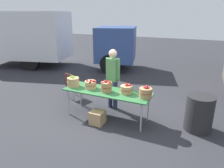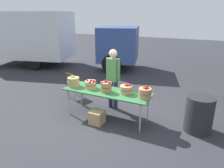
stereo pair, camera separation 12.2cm
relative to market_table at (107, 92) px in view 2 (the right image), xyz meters
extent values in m
plane|color=#2D2D33|center=(0.00, 0.00, -0.71)|extent=(40.00, 40.00, 0.00)
cube|color=#2D6B38|center=(0.00, 0.00, 0.02)|extent=(2.30, 0.76, 0.03)
cylinder|color=#B2B2B7|center=(-1.03, -0.30, -0.35)|extent=(0.04, 0.04, 0.72)
cylinder|color=#B2B2B7|center=(1.03, -0.30, -0.35)|extent=(0.04, 0.04, 0.72)
cylinder|color=#B2B2B7|center=(-1.03, 0.30, -0.35)|extent=(0.04, 0.04, 0.72)
cylinder|color=#B2B2B7|center=(1.03, 0.30, -0.35)|extent=(0.04, 0.04, 0.72)
cylinder|color=tan|center=(-1.00, -0.06, 0.16)|extent=(0.32, 0.32, 0.24)
torus|color=tan|center=(-1.00, -0.06, 0.17)|extent=(0.34, 0.34, 0.01)
sphere|color=#8CB738|center=(-1.03, -0.05, 0.30)|extent=(0.08, 0.08, 0.08)
sphere|color=#9EC647|center=(-0.97, -0.07, 0.28)|extent=(0.07, 0.07, 0.07)
sphere|color=#7AA833|center=(-1.08, -0.05, 0.28)|extent=(0.07, 0.07, 0.07)
sphere|color=#7AA833|center=(-0.96, -0.11, 0.27)|extent=(0.07, 0.07, 0.07)
sphere|color=#9EC647|center=(-0.98, 0.01, 0.27)|extent=(0.08, 0.08, 0.08)
sphere|color=#7AA833|center=(-0.99, -0.08, 0.30)|extent=(0.07, 0.07, 0.07)
cylinder|color=tan|center=(-0.49, 0.00, 0.14)|extent=(0.30, 0.30, 0.20)
torus|color=maroon|center=(-0.49, 0.00, 0.15)|extent=(0.32, 0.32, 0.01)
sphere|color=maroon|center=(-0.48, 0.01, 0.25)|extent=(0.07, 0.07, 0.07)
sphere|color=maroon|center=(-0.39, -0.02, 0.25)|extent=(0.08, 0.08, 0.08)
sphere|color=maroon|center=(-0.44, -0.11, 0.24)|extent=(0.07, 0.07, 0.07)
sphere|color=maroon|center=(-0.37, 0.02, 0.24)|extent=(0.07, 0.07, 0.07)
sphere|color=maroon|center=(-0.56, -0.05, 0.24)|extent=(0.08, 0.08, 0.08)
sphere|color=maroon|center=(-0.47, 0.01, 0.25)|extent=(0.07, 0.07, 0.07)
cylinder|color=#A87F51|center=(0.01, -0.05, 0.17)|extent=(0.28, 0.28, 0.25)
torus|color=maroon|center=(0.01, -0.05, 0.18)|extent=(0.30, 0.30, 0.01)
sphere|color=maroon|center=(-0.04, -0.01, 0.30)|extent=(0.07, 0.07, 0.07)
sphere|color=#B22319|center=(-0.04, 0.03, 0.29)|extent=(0.07, 0.07, 0.07)
sphere|color=#B22319|center=(0.03, 0.01, 0.29)|extent=(0.06, 0.06, 0.06)
sphere|color=#B22319|center=(0.09, -0.03, 0.29)|extent=(0.07, 0.07, 0.07)
sphere|color=maroon|center=(0.10, -0.08, 0.29)|extent=(0.07, 0.07, 0.07)
sphere|color=maroon|center=(0.00, -0.06, 0.30)|extent=(0.07, 0.07, 0.07)
sphere|color=maroon|center=(-0.06, -0.12, 0.28)|extent=(0.08, 0.08, 0.08)
cylinder|color=tan|center=(0.51, 0.07, 0.14)|extent=(0.30, 0.30, 0.20)
torus|color=maroon|center=(0.51, 0.07, 0.15)|extent=(0.32, 0.32, 0.01)
sphere|color=#B22319|center=(0.50, 0.14, 0.25)|extent=(0.07, 0.07, 0.07)
sphere|color=maroon|center=(0.59, 0.10, 0.24)|extent=(0.08, 0.08, 0.08)
sphere|color=#B22319|center=(0.51, 0.05, 0.25)|extent=(0.07, 0.07, 0.07)
sphere|color=#B22319|center=(0.56, 0.13, 0.25)|extent=(0.07, 0.07, 0.07)
sphere|color=maroon|center=(0.54, 0.07, 0.24)|extent=(0.07, 0.07, 0.07)
sphere|color=maroon|center=(0.46, 0.18, 0.24)|extent=(0.08, 0.08, 0.08)
cylinder|color=#A87F51|center=(1.02, 0.00, 0.16)|extent=(0.30, 0.30, 0.24)
torus|color=maroon|center=(1.02, 0.00, 0.17)|extent=(0.32, 0.32, 0.01)
sphere|color=maroon|center=(1.00, 0.00, 0.28)|extent=(0.07, 0.07, 0.07)
sphere|color=#B22319|center=(1.02, 0.11, 0.29)|extent=(0.07, 0.07, 0.07)
sphere|color=maroon|center=(1.01, 0.01, 0.26)|extent=(0.08, 0.08, 0.08)
sphere|color=maroon|center=(1.01, 0.01, 0.27)|extent=(0.07, 0.07, 0.07)
sphere|color=maroon|center=(1.04, -0.02, 0.29)|extent=(0.07, 0.07, 0.07)
sphere|color=maroon|center=(0.97, 0.08, 0.27)|extent=(0.07, 0.07, 0.07)
sphere|color=maroon|center=(1.07, 0.03, 0.27)|extent=(0.07, 0.07, 0.07)
cylinder|color=#262D4C|center=(-0.03, 0.59, -0.29)|extent=(0.12, 0.12, 0.85)
cylinder|color=#262D4C|center=(-0.20, 0.62, -0.29)|extent=(0.12, 0.12, 0.85)
cube|color=#4C7F4C|center=(-0.12, 0.60, 0.45)|extent=(0.35, 0.28, 0.63)
sphere|color=beige|center=(-0.12, 0.60, 0.91)|extent=(0.23, 0.23, 0.23)
cylinder|color=#4C7F4C|center=(0.07, 0.57, 0.49)|extent=(0.09, 0.09, 0.56)
cylinder|color=#4C7F4C|center=(-0.30, 0.63, 0.49)|extent=(0.09, 0.09, 0.56)
cube|color=white|center=(-6.43, 3.54, 0.89)|extent=(4.64, 3.27, 2.30)
cube|color=#334C8C|center=(-1.91, 4.83, 0.54)|extent=(2.31, 2.51, 1.60)
cube|color=black|center=(-1.09, 5.07, 0.86)|extent=(0.52, 1.71, 0.80)
cylinder|color=black|center=(-2.33, 5.70, -0.26)|extent=(0.94, 0.52, 0.90)
cylinder|color=black|center=(-1.80, 3.87, -0.26)|extent=(0.94, 0.52, 0.90)
cylinder|color=black|center=(-6.11, 4.62, -0.26)|extent=(0.94, 0.52, 0.90)
cylinder|color=black|center=(-5.59, 2.79, -0.26)|extent=(0.94, 0.52, 0.90)
cube|color=brown|center=(-1.57, 0.74, -0.27)|extent=(0.50, 0.50, 0.04)
cube|color=brown|center=(-1.62, 0.57, -0.05)|extent=(0.39, 0.15, 0.40)
cylinder|color=gray|center=(-1.36, 0.85, -0.50)|extent=(0.02, 0.02, 0.42)
cylinder|color=gray|center=(-1.68, 0.95, -0.50)|extent=(0.02, 0.02, 0.42)
cylinder|color=gray|center=(-1.46, 0.53, -0.50)|extent=(0.02, 0.02, 0.42)
cylinder|color=gray|center=(-1.78, 0.63, -0.50)|extent=(0.02, 0.02, 0.42)
cylinder|color=#262628|center=(2.23, 0.38, -0.28)|extent=(0.64, 0.64, 0.86)
cube|color=tan|center=(-0.07, -0.40, -0.54)|extent=(0.33, 0.33, 0.33)
camera|label=1|loc=(2.25, -4.45, 1.93)|focal=33.12mm
camera|label=2|loc=(2.36, -4.39, 1.93)|focal=33.12mm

